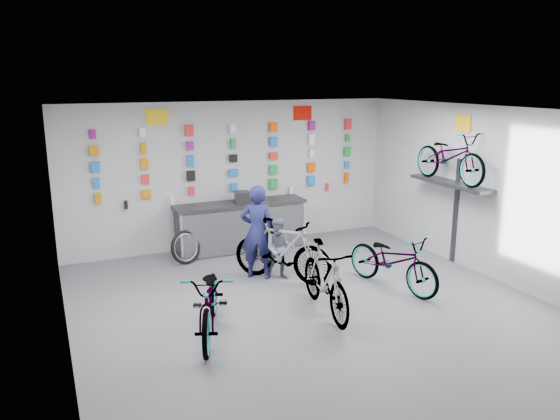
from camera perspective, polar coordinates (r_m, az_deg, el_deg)
name	(u,v)px	position (r m, az deg, el deg)	size (l,w,h in m)	color
floor	(322,316)	(8.29, 4.45, -11.02)	(8.00, 8.00, 0.00)	#4C4B50
ceiling	(326,112)	(7.55, 4.88, 10.14)	(8.00, 8.00, 0.00)	white
wall_back	(232,175)	(11.38, -4.99, 3.72)	(7.00, 7.00, 0.00)	silver
wall_left	(61,249)	(6.90, -21.92, -3.85)	(8.00, 8.00, 0.00)	silver
wall_right	(508,198)	(9.91, 22.76, 1.20)	(8.00, 8.00, 0.00)	silver
counter	(241,227)	(11.18, -4.11, -1.78)	(2.70, 0.66, 1.00)	black
merch_wall	(236,160)	(11.29, -4.60, 5.19)	(5.56, 0.08, 1.57)	orange
wall_bracket	(451,188)	(10.64, 17.45, 2.24)	(0.39, 1.90, 2.00)	#333338
sign_left	(157,117)	(10.83, -12.72, 9.44)	(0.42, 0.02, 0.30)	yellow
sign_right	(303,113)	(11.83, 2.38, 10.09)	(0.42, 0.02, 0.30)	red
sign_side	(463,123)	(10.59, 18.54, 8.60)	(0.02, 0.40, 0.30)	yellow
bike_left	(211,301)	(7.58, -7.26, -9.40)	(0.67, 1.91, 1.00)	gray
bike_center	(325,279)	(8.21, 4.75, -7.23)	(0.51, 1.79, 1.07)	gray
bike_right	(393,260)	(9.34, 11.73, -5.17)	(0.65, 1.85, 0.97)	gray
bike_service	(282,250)	(9.45, 0.23, -4.22)	(0.52, 1.85, 1.11)	gray
bike_wall	(450,156)	(10.50, 17.36, 5.36)	(0.63, 1.80, 0.95)	gray
clerk	(258,232)	(9.55, -2.35, -2.28)	(0.61, 0.40, 1.67)	#191B4C
customer	(280,249)	(9.53, -0.03, -4.06)	(0.54, 0.42, 1.11)	slate
spare_wheel	(186,247)	(10.54, -9.82, -3.86)	(0.68, 0.41, 0.65)	black
register	(242,197)	(11.05, -4.00, 1.37)	(0.28, 0.30, 0.22)	black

